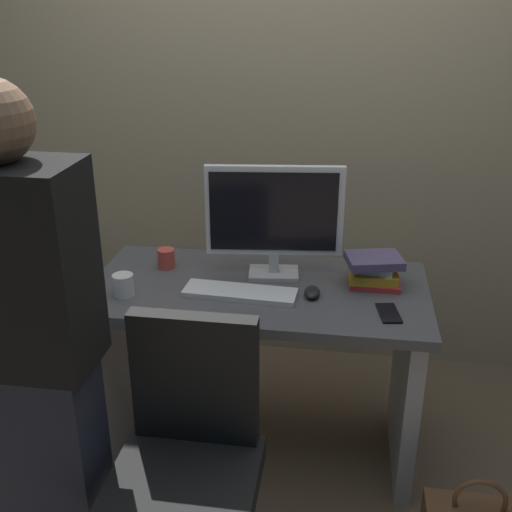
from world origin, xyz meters
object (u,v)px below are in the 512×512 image
monitor (274,216)px  cup_near_keyboard (123,285)px  mouse (312,292)px  cup_by_monitor (166,258)px  person_at_desk (30,364)px  book_stack (373,270)px  desk (258,340)px  office_chair (188,482)px  keyboard (240,292)px  cell_phone (389,313)px

monitor → cup_near_keyboard: monitor is taller
mouse → cup_by_monitor: (-0.62, 0.18, 0.02)m
person_at_desk → book_stack: bearing=40.6°
desk → office_chair: bearing=-98.5°
person_at_desk → office_chair: bearing=5.0°
keyboard → cup_by_monitor: (-0.35, 0.21, 0.03)m
person_at_desk → cup_by_monitor: size_ratio=20.26×
office_chair → cup_near_keyboard: 0.78m
desk → cell_phone: 0.58m
cup_by_monitor → cell_phone: cup_by_monitor is taller
office_chair → cup_by_monitor: bearing=109.1°
office_chair → person_at_desk: size_ratio=0.57×
office_chair → person_at_desk: (-0.44, -0.04, 0.41)m
person_at_desk → keyboard: (0.49, 0.68, -0.07)m
desk → monitor: monitor is taller
cup_by_monitor → mouse: bearing=-16.1°
keyboard → cell_phone: size_ratio=2.99×
monitor → cup_by_monitor: bearing=178.6°
office_chair → monitor: 1.04m
desk → person_at_desk: 1.00m
keyboard → cell_phone: 0.56m
monitor → mouse: size_ratio=5.40×
monitor → cup_by_monitor: (-0.45, 0.01, -0.22)m
person_at_desk → cup_near_keyboard: bearing=84.9°
monitor → keyboard: (-0.10, -0.20, -0.25)m
monitor → book_stack: 0.44m
office_chair → keyboard: size_ratio=2.19×
monitor → book_stack: size_ratio=2.27×
cup_by_monitor → book_stack: size_ratio=0.34×
person_at_desk → book_stack: (0.99, 0.85, -0.02)m
mouse → cell_phone: (0.28, -0.10, -0.01)m
office_chair → cup_by_monitor: (-0.30, 0.85, 0.37)m
keyboard → cell_phone: (0.55, -0.07, -0.01)m
person_at_desk → mouse: bearing=43.0°
cell_phone → office_chair: bearing=-146.4°
cup_by_monitor → book_stack: bearing=-2.8°
cup_near_keyboard → office_chair: bearing=-56.3°
office_chair → monitor: monitor is taller
monitor → mouse: (0.17, -0.17, -0.24)m
office_chair → keyboard: 0.73m
cup_near_keyboard → book_stack: 0.97m
keyboard → cup_by_monitor: 0.41m
desk → office_chair: office_chair is taller
cup_by_monitor → desk: bearing=-16.9°
person_at_desk → book_stack: 1.30m
desk → keyboard: 0.27m
desk → book_stack: 0.55m
person_at_desk → cup_by_monitor: 0.90m
monitor → cell_phone: 0.58m
person_at_desk → cell_phone: 1.21m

